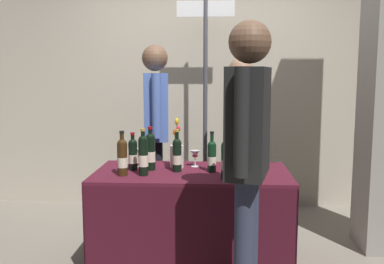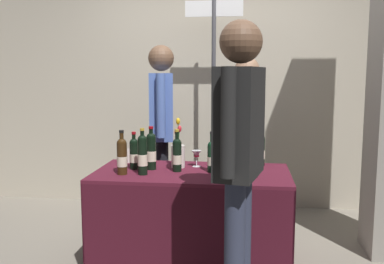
{
  "view_description": "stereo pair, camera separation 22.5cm",
  "coord_description": "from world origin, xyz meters",
  "px_view_note": "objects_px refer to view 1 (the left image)",
  "views": [
    {
      "loc": [
        0.18,
        -3.23,
        1.47
      ],
      "look_at": [
        0.0,
        0.0,
        1.03
      ],
      "focal_mm": 40.93,
      "sensor_mm": 36.0,
      "label": 1
    },
    {
      "loc": [
        0.4,
        -3.21,
        1.47
      ],
      "look_at": [
        0.0,
        0.0,
        1.03
      ],
      "focal_mm": 40.93,
      "sensor_mm": 36.0,
      "label": 2
    }
  ],
  "objects_px": {
    "wine_glass_near_vendor": "(195,155)",
    "flower_vase": "(177,154)",
    "vendor_presenter": "(240,128)",
    "taster_foreground_right": "(248,143)",
    "booth_signpost": "(205,85)",
    "wine_glass_mid": "(140,154)",
    "tasting_table": "(192,200)",
    "featured_wine_bottle": "(133,154)",
    "display_bottle_0": "(212,156)"
  },
  "relations": [
    {
      "from": "wine_glass_near_vendor",
      "to": "flower_vase",
      "type": "xyz_separation_m",
      "value": [
        -0.14,
        -0.04,
        0.01
      ]
    },
    {
      "from": "flower_vase",
      "to": "vendor_presenter",
      "type": "bearing_deg",
      "value": 49.33
    },
    {
      "from": "flower_vase",
      "to": "taster_foreground_right",
      "type": "distance_m",
      "value": 1.01
    },
    {
      "from": "vendor_presenter",
      "to": "booth_signpost",
      "type": "xyz_separation_m",
      "value": [
        -0.33,
        0.44,
        0.38
      ]
    },
    {
      "from": "wine_glass_mid",
      "to": "tasting_table",
      "type": "bearing_deg",
      "value": -18.42
    },
    {
      "from": "tasting_table",
      "to": "taster_foreground_right",
      "type": "height_order",
      "value": "taster_foreground_right"
    },
    {
      "from": "wine_glass_mid",
      "to": "taster_foreground_right",
      "type": "xyz_separation_m",
      "value": [
        0.78,
        -0.87,
        0.23
      ]
    },
    {
      "from": "wine_glass_mid",
      "to": "booth_signpost",
      "type": "relative_size",
      "value": 0.07
    },
    {
      "from": "flower_vase",
      "to": "booth_signpost",
      "type": "height_order",
      "value": "booth_signpost"
    },
    {
      "from": "tasting_table",
      "to": "vendor_presenter",
      "type": "height_order",
      "value": "vendor_presenter"
    },
    {
      "from": "flower_vase",
      "to": "booth_signpost",
      "type": "xyz_separation_m",
      "value": [
        0.2,
        1.05,
        0.51
      ]
    },
    {
      "from": "featured_wine_bottle",
      "to": "display_bottle_0",
      "type": "distance_m",
      "value": 0.6
    },
    {
      "from": "display_bottle_0",
      "to": "taster_foreground_right",
      "type": "xyz_separation_m",
      "value": [
        0.22,
        -0.72,
        0.21
      ]
    },
    {
      "from": "featured_wine_bottle",
      "to": "flower_vase",
      "type": "relative_size",
      "value": 0.74
    },
    {
      "from": "flower_vase",
      "to": "booth_signpost",
      "type": "relative_size",
      "value": 0.18
    },
    {
      "from": "display_bottle_0",
      "to": "vendor_presenter",
      "type": "xyz_separation_m",
      "value": [
        0.25,
        0.75,
        0.11
      ]
    },
    {
      "from": "flower_vase",
      "to": "tasting_table",
      "type": "bearing_deg",
      "value": -45.35
    },
    {
      "from": "display_bottle_0",
      "to": "wine_glass_mid",
      "type": "height_order",
      "value": "display_bottle_0"
    },
    {
      "from": "tasting_table",
      "to": "wine_glass_near_vendor",
      "type": "relative_size",
      "value": 11.26
    },
    {
      "from": "tasting_table",
      "to": "display_bottle_0",
      "type": "distance_m",
      "value": 0.38
    },
    {
      "from": "featured_wine_bottle",
      "to": "wine_glass_near_vendor",
      "type": "bearing_deg",
      "value": 17.06
    },
    {
      "from": "display_bottle_0",
      "to": "tasting_table",
      "type": "bearing_deg",
      "value": 178.05
    },
    {
      "from": "tasting_table",
      "to": "wine_glass_mid",
      "type": "height_order",
      "value": "wine_glass_mid"
    },
    {
      "from": "tasting_table",
      "to": "featured_wine_bottle",
      "type": "xyz_separation_m",
      "value": [
        -0.45,
        0.03,
        0.35
      ]
    },
    {
      "from": "wine_glass_mid",
      "to": "vendor_presenter",
      "type": "height_order",
      "value": "vendor_presenter"
    },
    {
      "from": "display_bottle_0",
      "to": "taster_foreground_right",
      "type": "bearing_deg",
      "value": -73.4
    },
    {
      "from": "tasting_table",
      "to": "vendor_presenter",
      "type": "xyz_separation_m",
      "value": [
        0.4,
        0.74,
        0.46
      ]
    },
    {
      "from": "booth_signpost",
      "to": "tasting_table",
      "type": "bearing_deg",
      "value": -93.33
    },
    {
      "from": "tasting_table",
      "to": "flower_vase",
      "type": "xyz_separation_m",
      "value": [
        -0.13,
        0.13,
        0.33
      ]
    },
    {
      "from": "taster_foreground_right",
      "to": "booth_signpost",
      "type": "xyz_separation_m",
      "value": [
        -0.3,
        1.91,
        0.28
      ]
    },
    {
      "from": "wine_glass_mid",
      "to": "booth_signpost",
      "type": "distance_m",
      "value": 1.26
    },
    {
      "from": "wine_glass_mid",
      "to": "taster_foreground_right",
      "type": "relative_size",
      "value": 0.08
    },
    {
      "from": "display_bottle_0",
      "to": "booth_signpost",
      "type": "bearing_deg",
      "value": 93.88
    },
    {
      "from": "booth_signpost",
      "to": "wine_glass_near_vendor",
      "type": "bearing_deg",
      "value": -93.05
    },
    {
      "from": "wine_glass_near_vendor",
      "to": "vendor_presenter",
      "type": "bearing_deg",
      "value": 55.96
    },
    {
      "from": "tasting_table",
      "to": "vendor_presenter",
      "type": "relative_size",
      "value": 0.91
    },
    {
      "from": "featured_wine_bottle",
      "to": "taster_foreground_right",
      "type": "distance_m",
      "value": 1.13
    },
    {
      "from": "display_bottle_0",
      "to": "wine_glass_mid",
      "type": "distance_m",
      "value": 0.58
    },
    {
      "from": "taster_foreground_right",
      "to": "vendor_presenter",
      "type": "bearing_deg",
      "value": 10.8
    },
    {
      "from": "taster_foreground_right",
      "to": "booth_signpost",
      "type": "bearing_deg",
      "value": 20.98
    },
    {
      "from": "display_bottle_0",
      "to": "wine_glass_mid",
      "type": "relative_size",
      "value": 2.11
    },
    {
      "from": "vendor_presenter",
      "to": "booth_signpost",
      "type": "relative_size",
      "value": 0.73
    },
    {
      "from": "wine_glass_near_vendor",
      "to": "vendor_presenter",
      "type": "distance_m",
      "value": 0.7
    },
    {
      "from": "wine_glass_near_vendor",
      "to": "vendor_presenter",
      "type": "relative_size",
      "value": 0.08
    },
    {
      "from": "display_bottle_0",
      "to": "vendor_presenter",
      "type": "distance_m",
      "value": 0.79
    },
    {
      "from": "flower_vase",
      "to": "taster_foreground_right",
      "type": "xyz_separation_m",
      "value": [
        0.49,
        -0.86,
        0.23
      ]
    },
    {
      "from": "display_bottle_0",
      "to": "wine_glass_near_vendor",
      "type": "bearing_deg",
      "value": 127.43
    },
    {
      "from": "featured_wine_bottle",
      "to": "wine_glass_near_vendor",
      "type": "xyz_separation_m",
      "value": [
        0.47,
        0.14,
        -0.03
      ]
    },
    {
      "from": "display_bottle_0",
      "to": "wine_glass_near_vendor",
      "type": "xyz_separation_m",
      "value": [
        -0.13,
        0.18,
        -0.03
      ]
    },
    {
      "from": "featured_wine_bottle",
      "to": "taster_foreground_right",
      "type": "xyz_separation_m",
      "value": [
        0.82,
        -0.75,
        0.21
      ]
    }
  ]
}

